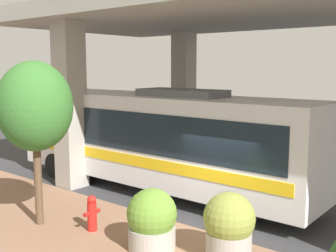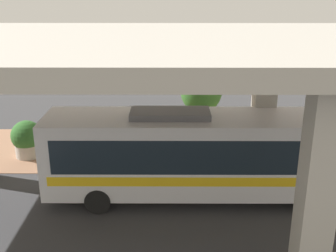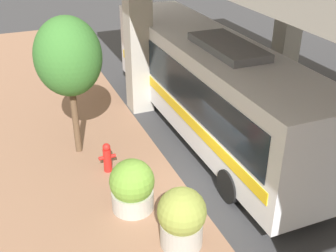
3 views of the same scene
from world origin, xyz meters
name	(u,v)px [view 1 (image 1 of 3)]	position (x,y,z in m)	size (l,w,h in m)	color
ground_plane	(202,230)	(0.00, 0.00, 0.00)	(80.00, 80.00, 0.00)	#38383A
overpass	(272,22)	(4.00, 0.00, 5.96)	(9.40, 20.59, 6.76)	#ADA89E
bus	(155,135)	(2.13, 3.55, 2.03)	(2.80, 12.31, 3.74)	silver
fire_hydrant	(92,213)	(-1.97, 2.30, 0.51)	(0.54, 0.26, 1.02)	red
planter_front	(152,221)	(-1.79, 0.26, 0.74)	(1.25, 1.25, 1.54)	#ADA89E
planter_middle	(229,227)	(-1.10, -1.52, 0.81)	(1.22, 1.22, 1.63)	#ADA89E
street_tree_near	(35,107)	(-2.58, 3.87, 3.39)	(2.10, 2.10, 4.67)	brown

